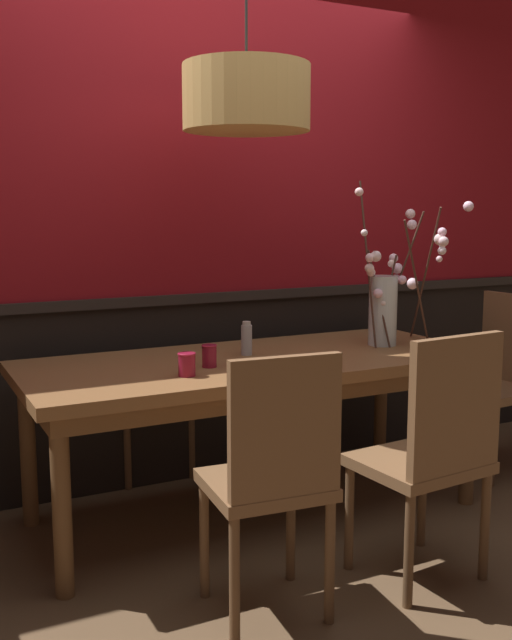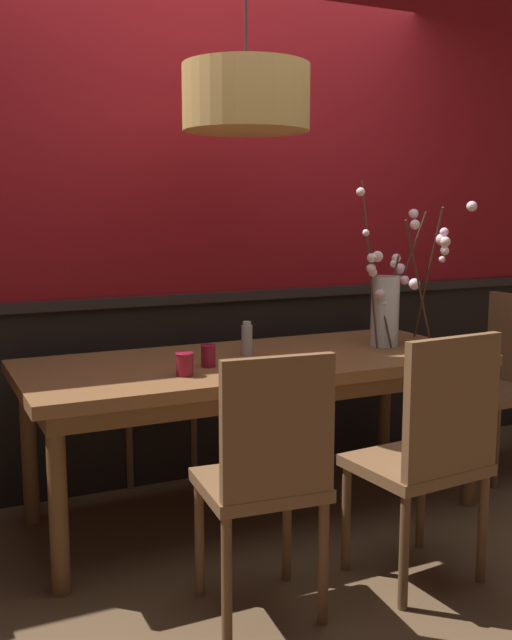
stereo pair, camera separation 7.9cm
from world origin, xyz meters
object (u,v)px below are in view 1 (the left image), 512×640
(chair_head_east_end, at_px, (499,373))
(pendant_lamp, at_px, (246,98))
(chair_near_side_left, at_px, (273,472))
(condiment_bottle, at_px, (247,339))
(chair_near_side_right, at_px, (434,447))
(chair_far_side_left, at_px, (142,377))
(vase_with_blossoms, at_px, (388,300))
(candle_holder_nearer_center, at_px, (209,356))
(dining_table, at_px, (256,375))
(candle_holder_nearer_edge, at_px, (187,364))

(chair_head_east_end, distance_m, pendant_lamp, 2.05)
(chair_near_side_left, relative_size, condiment_bottle, 6.06)
(chair_near_side_left, distance_m, pendant_lamp, 1.59)
(chair_near_side_right, distance_m, chair_far_side_left, 1.79)
(chair_far_side_left, height_order, vase_with_blossoms, vase_with_blossoms)
(chair_near_side_right, bearing_deg, candle_holder_nearer_center, 126.25)
(dining_table, height_order, candle_holder_nearer_center, candle_holder_nearer_center)
(chair_near_side_left, xyz_separation_m, candle_holder_nearer_edge, (-0.06, 0.62, 0.26))
(candle_holder_nearer_edge, distance_m, condiment_bottle, 0.50)
(candle_holder_nearer_edge, bearing_deg, candle_holder_nearer_center, 38.28)
(vase_with_blossoms, height_order, candle_holder_nearer_edge, vase_with_blossoms)
(vase_with_blossoms, xyz_separation_m, pendant_lamp, (-0.79, -0.02, 0.91))
(candle_holder_nearer_center, bearing_deg, chair_near_side_left, -96.51)
(dining_table, relative_size, candle_holder_nearer_center, 21.64)
(chair_near_side_right, bearing_deg, chair_far_side_left, 108.79)
(chair_far_side_left, xyz_separation_m, condiment_bottle, (0.27, -0.75, 0.31))
(dining_table, distance_m, pendant_lamp, 1.21)
(vase_with_blossoms, distance_m, candle_holder_nearer_edge, 1.17)
(chair_far_side_left, relative_size, chair_head_east_end, 0.95)
(vase_with_blossoms, relative_size, condiment_bottle, 5.14)
(chair_near_side_right, xyz_separation_m, vase_with_blossoms, (0.42, 0.86, 0.43))
(chair_near_side_left, distance_m, candle_holder_nearer_edge, 0.67)
(vase_with_blossoms, bearing_deg, chair_head_east_end, -0.61)
(chair_head_east_end, bearing_deg, pendant_lamp, -179.38)
(chair_near_side_right, relative_size, condiment_bottle, 6.18)
(vase_with_blossoms, relative_size, candle_holder_nearer_center, 8.27)
(dining_table, height_order, condiment_bottle, condiment_bottle)
(chair_near_side_right, bearing_deg, candle_holder_nearer_edge, 137.39)
(chair_near_side_left, height_order, candle_holder_nearer_center, chair_near_side_left)
(candle_holder_nearer_center, xyz_separation_m, candle_holder_nearer_edge, (-0.15, -0.12, -0.00))
(dining_table, relative_size, pendant_lamp, 2.26)
(vase_with_blossoms, bearing_deg, candle_holder_nearer_center, -175.23)
(chair_head_east_end, bearing_deg, dining_table, 179.30)
(chair_near_side_left, bearing_deg, dining_table, 66.90)
(chair_head_east_end, height_order, candle_holder_nearer_edge, chair_head_east_end)
(chair_near_side_right, xyz_separation_m, condiment_bottle, (-0.31, 0.95, 0.28))
(condiment_bottle, bearing_deg, candle_holder_nearer_edge, -145.01)
(condiment_bottle, bearing_deg, vase_with_blossoms, -6.59)
(chair_near_side_left, relative_size, candle_holder_nearer_center, 9.75)
(chair_near_side_left, xyz_separation_m, condiment_bottle, (0.34, 0.90, 0.29))
(chair_far_side_left, xyz_separation_m, pendant_lamp, (0.21, -0.86, 1.36))
(chair_near_side_left, relative_size, vase_with_blossoms, 1.18)
(chair_head_east_end, relative_size, vase_with_blossoms, 1.18)
(pendant_lamp, bearing_deg, chair_head_east_end, 0.62)
(dining_table, distance_m, candle_holder_nearer_center, 0.31)
(chair_near_side_right, xyz_separation_m, chair_far_side_left, (-0.58, 1.70, -0.03))
(chair_near_side_left, bearing_deg, chair_far_side_left, 87.33)
(chair_head_east_end, xyz_separation_m, condiment_bottle, (-1.49, 0.09, 0.29))
(condiment_bottle, height_order, pendant_lamp, pendant_lamp)
(vase_with_blossoms, bearing_deg, chair_near_side_right, -116.19)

